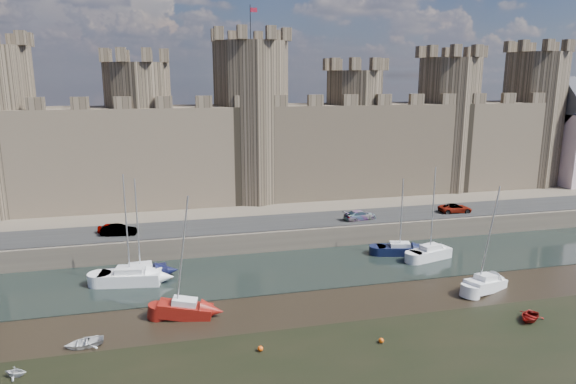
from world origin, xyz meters
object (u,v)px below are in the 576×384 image
Objects in this scene: sailboat_2 at (430,252)px; sailboat_3 at (400,249)px; car_2 at (360,215)px; sailboat_1 at (141,272)px; car_1 at (119,230)px; car_3 at (455,208)px; car_0 at (113,228)px; sailboat_4 at (185,309)px; sailboat_5 at (485,283)px; sailboat_0 at (130,276)px.

sailboat_3 is at bearing 125.45° from sailboat_2.
sailboat_1 reaches higher than car_2.
car_1 reaches higher than car_3.
sailboat_3 reaches higher than car_2.
sailboat_4 reaches higher than car_0.
sailboat_5 is at bearing -114.77° from car_0.
car_1 is 8.78m from sailboat_1.
car_3 is 0.42× the size of sailboat_5.
sailboat_4 reaches higher than sailboat_3.
sailboat_5 is (34.12, -9.84, -0.11)m from sailboat_0.
sailboat_0 is at bearing 140.78° from sailboat_5.
sailboat_0 is at bearing 97.91° from car_2.
car_1 is at bearing 103.71° from sailboat_1.
car_1 is 43.74m from car_3.
sailboat_3 reaches higher than car_1.
car_1 is at bearing 128.92° from sailboat_5.
sailboat_2 reaches higher than sailboat_3.
car_1 is 0.35× the size of sailboat_0.
sailboat_5 is at bearing -22.35° from sailboat_1.
car_2 is at bearing 26.10° from sailboat_0.
sailboat_3 is 27.47m from sailboat_4.
car_0 is 1.53m from car_1.
car_0 is 0.32× the size of sailboat_2.
car_3 is 13.32m from sailboat_2.
car_2 is 13.93m from car_3.
sailboat_4 reaches higher than car_1.
sailboat_5 is at bearing 9.43° from sailboat_4.
car_2 is at bearing 11.58° from sailboat_1.
sailboat_5 is at bearing 161.19° from car_3.
sailboat_4 is at bearing 119.76° from car_3.
sailboat_1 is at bearing -164.00° from sailboat_3.
car_0 is 0.32× the size of sailboat_1.
sailboat_1 is 0.99× the size of sailboat_2.
car_1 is 36.22m from sailboat_2.
car_2 is 0.98× the size of car_3.
car_3 is 0.39× the size of sailboat_0.
sailboat_1 reaches higher than car_3.
car_3 is at bearing 47.05° from sailboat_3.
car_1 is at bearing 122.29° from sailboat_4.
car_3 is at bearing -97.93° from car_2.
sailboat_3 is 12.10m from sailboat_5.
sailboat_5 is (29.04, -1.15, -0.04)m from sailboat_4.
sailboat_0 is 1.03× the size of sailboat_4.
sailboat_4 is (7.48, -19.11, -2.29)m from car_0.
sailboat_0 is (2.40, -10.42, -2.22)m from car_0.
sailboat_2 is (33.21, -0.58, -0.02)m from sailboat_0.
sailboat_4 is at bearing -150.74° from car_1.
sailboat_2 is (34.82, -9.69, -2.31)m from car_1.
car_0 is 37.34m from sailboat_2.
sailboat_5 reaches higher than car_1.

